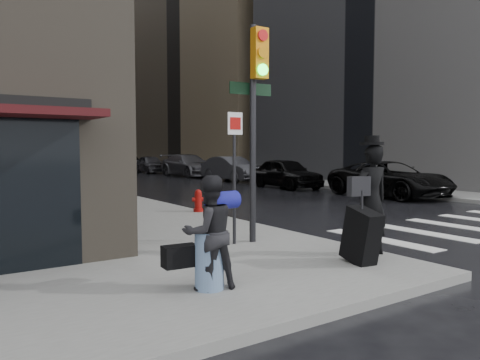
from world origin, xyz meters
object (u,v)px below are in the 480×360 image
object	(u,v)px
parked_car_5	(128,162)
traffic_light	(254,103)
man_jeans	(208,232)
parked_car_1	(286,173)
man_overcoat	(369,205)
fire_hydrant	(198,202)
parked_car_2	(232,169)
parked_car_4	(150,164)
parked_car_0	(390,179)
parked_car_3	(188,165)

from	to	relation	value
parked_car_5	traffic_light	bearing A→B (deg)	-106.27
man_jeans	parked_car_1	distance (m)	18.14
man_jeans	parked_car_1	size ratio (longest dim) A/B	0.35
man_overcoat	traffic_light	size ratio (longest dim) A/B	0.50
man_jeans	parked_car_5	bearing A→B (deg)	-104.10
fire_hydrant	parked_car_2	distance (m)	15.12
man_jeans	parked_car_4	xyz separation A→B (m)	(12.44, 30.77, -0.22)
man_jeans	parked_car_2	world-z (taller)	man_jeans
man_overcoat	parked_car_0	xyz separation A→B (m)	(9.92, 7.29, -0.32)
traffic_light	parked_car_2	size ratio (longest dim) A/B	0.95
fire_hydrant	parked_car_4	world-z (taller)	parked_car_4
parked_car_3	parked_car_4	xyz separation A→B (m)	(-0.45, 5.85, -0.08)
man_jeans	traffic_light	xyz separation A→B (m)	(2.39, 2.23, 2.08)
man_jeans	parked_car_3	distance (m)	28.06
fire_hydrant	parked_car_4	bearing A→B (deg)	69.88
parked_car_3	parked_car_4	world-z (taller)	parked_car_3
fire_hydrant	parked_car_0	world-z (taller)	parked_car_0
parked_car_0	parked_car_5	distance (m)	29.26
parked_car_2	parked_car_0	bearing A→B (deg)	-91.37
man_overcoat	fire_hydrant	xyz separation A→B (m)	(0.34, 6.93, -0.63)
man_overcoat	traffic_light	bearing A→B (deg)	-56.65
man_jeans	parked_car_0	xyz separation A→B (m)	(13.32, 7.37, -0.18)
man_overcoat	parked_car_4	distance (m)	32.00
parked_car_1	parked_car_2	size ratio (longest dim) A/B	0.98
parked_car_0	parked_car_4	xyz separation A→B (m)	(-0.87, 23.40, -0.03)
traffic_light	parked_car_0	distance (m)	12.28
traffic_light	parked_car_5	bearing A→B (deg)	76.17
parked_car_4	parked_car_3	bearing A→B (deg)	-80.18
fire_hydrant	parked_car_0	bearing A→B (deg)	2.17
parked_car_4	parked_car_5	xyz separation A→B (m)	(0.24, 5.85, -0.02)
parked_car_2	parked_car_3	distance (m)	5.85
man_jeans	fire_hydrant	world-z (taller)	man_jeans
fire_hydrant	parked_car_3	bearing A→B (deg)	62.93
parked_car_3	fire_hydrant	bearing A→B (deg)	-118.50
parked_car_4	parked_car_0	bearing A→B (deg)	-82.45
man_jeans	parked_car_2	size ratio (longest dim) A/B	0.34
man_overcoat	parked_car_4	xyz separation A→B (m)	(9.04, 30.69, -0.35)
parked_car_0	parked_car_3	world-z (taller)	parked_car_3
man_overcoat	parked_car_2	size ratio (longest dim) A/B	0.47
fire_hydrant	parked_car_2	world-z (taller)	parked_car_2
parked_car_3	man_jeans	bearing A→B (deg)	-118.79
fire_hydrant	parked_car_3	world-z (taller)	parked_car_3
fire_hydrant	parked_car_5	bearing A→B (deg)	73.19
man_jeans	parked_car_4	world-z (taller)	man_jeans
parked_car_0	parked_car_4	world-z (taller)	parked_car_0
parked_car_1	parked_car_4	bearing A→B (deg)	93.95
man_overcoat	parked_car_1	distance (m)	15.94
parked_car_0	parked_car_2	bearing A→B (deg)	93.86
man_overcoat	parked_car_0	world-z (taller)	man_overcoat
parked_car_0	parked_car_1	xyz separation A→B (m)	(-0.90, 5.85, 0.02)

